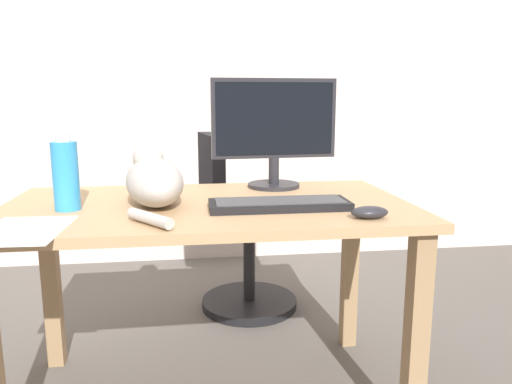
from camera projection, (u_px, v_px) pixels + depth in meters
back_wall at (196, 58)px, 3.03m from camera, size 6.00×0.04×2.60m
desk at (208, 233)px, 1.63m from camera, size 1.33×0.74×0.71m
office_chair at (239, 237)px, 2.42m from camera, size 0.48×0.48×0.89m
monitor at (274, 129)px, 1.86m from camera, size 0.48×0.20×0.42m
keyboard at (279, 204)px, 1.53m from camera, size 0.44×0.15×0.03m
cat at (154, 179)px, 1.59m from camera, size 0.24×0.61×0.20m
computer_mouse at (370, 212)px, 1.40m from camera, size 0.11×0.06×0.04m
paper_sheet at (23, 230)px, 1.28m from camera, size 0.22×0.30×0.00m
water_bottle at (66, 175)px, 1.50m from camera, size 0.08×0.08×0.24m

